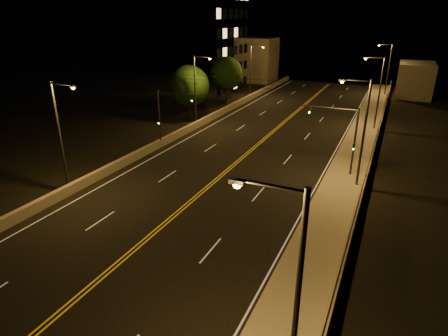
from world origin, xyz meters
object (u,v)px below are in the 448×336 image
at_px(streetlight_4, 62,132).
at_px(traffic_signal_right, 344,134).
at_px(streetlight_0, 290,294).
at_px(streetlight_6, 252,69).
at_px(tree_1, 192,85).
at_px(traffic_signal_left, 166,113).
at_px(streetlight_2, 378,89).
at_px(tree_2, 226,73).
at_px(streetlight_5, 197,87).
at_px(building_tower, 174,23).
at_px(tree_0, 189,86).
at_px(streetlight_3, 387,66).
at_px(streetlight_1, 361,128).

relative_size(streetlight_4, traffic_signal_right, 1.44).
relative_size(streetlight_0, streetlight_6, 1.00).
distance_m(traffic_signal_right, tree_1, 31.15).
distance_m(streetlight_4, traffic_signal_left, 13.46).
xyz_separation_m(streetlight_2, tree_2, (-24.72, 8.54, -0.56)).
relative_size(streetlight_4, streetlight_5, 1.00).
xyz_separation_m(streetlight_5, building_tower, (-16.09, 21.28, 7.39)).
bearing_deg(streetlight_2, streetlight_0, -90.00).
height_order(traffic_signal_right, tree_0, tree_0).
relative_size(traffic_signal_right, building_tower, 0.24).
distance_m(streetlight_3, traffic_signal_right, 42.40).
height_order(streetlight_5, tree_1, streetlight_5).
relative_size(streetlight_0, tree_2, 1.22).
relative_size(streetlight_1, traffic_signal_left, 1.44).
xyz_separation_m(streetlight_0, streetlight_1, (0.00, 21.88, 0.00)).
bearing_deg(streetlight_6, streetlight_2, -29.59).
bearing_deg(building_tower, traffic_signal_right, -40.09).
distance_m(streetlight_0, traffic_signal_right, 24.13).
relative_size(streetlight_2, streetlight_4, 1.00).
bearing_deg(streetlight_3, streetlight_2, -90.00).
bearing_deg(streetlight_1, tree_1, 143.77).
height_order(streetlight_2, tree_2, streetlight_2).
relative_size(streetlight_3, streetlight_4, 1.00).
relative_size(streetlight_5, tree_0, 1.20).
bearing_deg(streetlight_6, tree_0, -98.66).
distance_m(streetlight_1, streetlight_3, 44.52).
height_order(tree_0, tree_1, tree_0).
bearing_deg(streetlight_0, streetlight_3, 90.00).
distance_m(streetlight_4, streetlight_5, 22.42).
bearing_deg(streetlight_6, traffic_signal_right, -55.71).
bearing_deg(streetlight_1, streetlight_4, -152.47).
height_order(traffic_signal_right, traffic_signal_left, same).
bearing_deg(streetlight_2, building_tower, 160.55).
bearing_deg(tree_2, streetlight_4, -85.20).
height_order(streetlight_1, streetlight_5, same).
relative_size(streetlight_3, streetlight_6, 1.00).
bearing_deg(streetlight_5, streetlight_3, 57.20).
distance_m(streetlight_2, tree_1, 27.16).
relative_size(streetlight_0, streetlight_1, 1.00).
distance_m(streetlight_0, streetlight_4, 23.97).
xyz_separation_m(traffic_signal_left, tree_1, (-6.75, 17.70, -0.13)).
distance_m(streetlight_0, tree_0, 43.10).
height_order(building_tower, tree_2, building_tower).
bearing_deg(streetlight_0, streetlight_5, 122.93).
distance_m(building_tower, tree_0, 24.32).
bearing_deg(streetlight_4, streetlight_5, 90.00).
distance_m(building_tower, tree_2, 15.80).
xyz_separation_m(streetlight_1, tree_0, (-24.14, 13.82, -0.50)).
xyz_separation_m(traffic_signal_right, tree_0, (-22.65, 11.65, 0.81)).
distance_m(streetlight_4, tree_0, 25.15).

